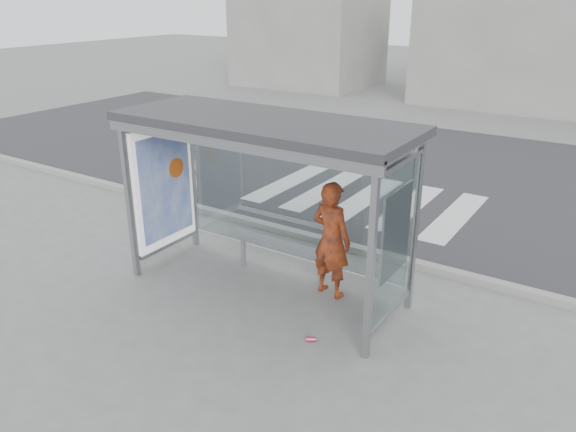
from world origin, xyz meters
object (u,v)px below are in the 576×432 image
object	(u,v)px
soda_can	(311,339)
bus_shelter	(244,159)
bench	(281,244)
person	(331,240)

from	to	relation	value
soda_can	bus_shelter	bearing A→B (deg)	152.75
bench	soda_can	xyz separation A→B (m)	(1.30, -1.28, -0.54)
person	soda_can	xyz separation A→B (m)	(0.41, -1.23, -0.84)
person	bench	distance (m)	0.95
bus_shelter	soda_can	size ratio (longest dim) A/B	34.41
bus_shelter	person	world-z (taller)	bus_shelter
person	soda_can	size ratio (longest dim) A/B	14.22
bus_shelter	person	bearing A→B (deg)	17.44
person	soda_can	bearing A→B (deg)	117.17
bench	person	bearing A→B (deg)	-3.05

